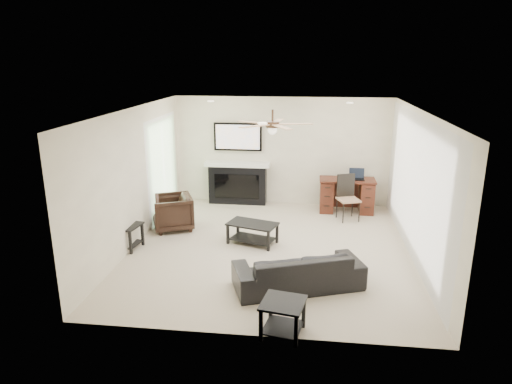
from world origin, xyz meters
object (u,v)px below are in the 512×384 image
(armchair, at_px, (172,212))
(coffee_table, at_px, (252,233))
(desk, at_px, (346,195))
(sofa, at_px, (298,270))
(fireplace_unit, at_px, (237,164))

(armchair, distance_m, coffee_table, 1.79)
(desk, bearing_deg, armchair, -156.77)
(sofa, bearing_deg, fireplace_unit, -88.58)
(coffee_table, height_order, desk, desk)
(sofa, xyz_separation_m, armchair, (-2.60, 2.15, 0.07))
(armchair, distance_m, desk, 3.87)
(armchair, xyz_separation_m, fireplace_unit, (1.04, 1.84, 0.60))
(fireplace_unit, bearing_deg, coffee_table, -74.50)
(sofa, bearing_deg, coffee_table, -80.61)
(armchair, bearing_deg, sofa, 26.66)
(fireplace_unit, bearing_deg, desk, -7.08)
(sofa, distance_m, coffee_table, 1.84)
(fireplace_unit, distance_m, desk, 2.60)
(desk, bearing_deg, sofa, -104.61)
(sofa, distance_m, armchair, 3.37)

